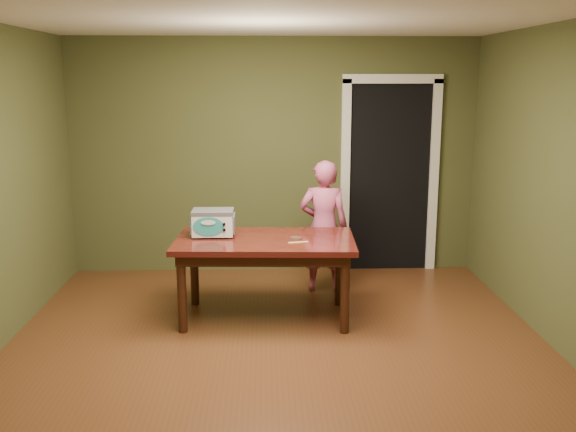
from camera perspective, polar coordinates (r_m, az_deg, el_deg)
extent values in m
plane|color=#572E19|center=(5.09, -0.82, -12.96)|extent=(5.00, 5.00, 0.00)
cube|color=#454C28|center=(7.16, -1.29, 5.28)|extent=(4.50, 0.02, 2.60)
cube|color=#454C28|center=(2.28, 0.45, -10.11)|extent=(4.50, 0.02, 2.60)
cube|color=white|center=(4.63, -0.93, 17.62)|extent=(4.50, 5.00, 0.02)
cube|color=black|center=(7.62, 8.54, 3.67)|extent=(0.90, 0.60, 2.10)
cube|color=black|center=(7.31, 8.98, 3.30)|extent=(0.90, 0.02, 2.10)
cube|color=white|center=(7.22, 5.10, 3.29)|extent=(0.10, 0.06, 2.20)
cube|color=white|center=(7.41, 12.81, 3.26)|extent=(0.10, 0.06, 2.20)
cube|color=white|center=(7.21, 9.30, 11.95)|extent=(1.10, 0.06, 0.10)
cube|color=#37100C|center=(5.76, -2.07, -2.25)|extent=(1.64, 0.97, 0.05)
cube|color=black|center=(5.78, -2.07, -2.97)|extent=(1.51, 0.85, 0.10)
cylinder|color=black|center=(5.61, -9.42, -6.81)|extent=(0.08, 0.08, 0.70)
cylinder|color=black|center=(6.27, -8.32, -4.73)|extent=(0.08, 0.08, 0.70)
cylinder|color=black|center=(5.55, 5.08, -6.93)|extent=(0.08, 0.08, 0.70)
cylinder|color=black|center=(6.21, 4.59, -4.81)|extent=(0.08, 0.08, 0.70)
cylinder|color=#4C4F54|center=(5.80, -8.20, -1.95)|extent=(0.02, 0.02, 0.02)
cylinder|color=#4C4F54|center=(5.99, -8.01, -1.48)|extent=(0.02, 0.02, 0.02)
cylinder|color=#4C4F54|center=(5.77, -5.24, -1.93)|extent=(0.02, 0.02, 0.02)
cylinder|color=#4C4F54|center=(5.97, -5.13, -1.47)|extent=(0.02, 0.02, 0.02)
cube|color=white|center=(5.85, -6.67, -0.66)|extent=(0.36, 0.26, 0.21)
cube|color=#4C4F54|center=(5.83, -6.70, 0.39)|extent=(0.37, 0.26, 0.03)
cube|color=#4C4F54|center=(5.87, -8.52, -0.67)|extent=(0.02, 0.23, 0.16)
cube|color=#4C4F54|center=(5.84, -4.82, -0.64)|extent=(0.02, 0.23, 0.16)
ellipsoid|color=teal|center=(5.73, -7.09, -0.96)|extent=(0.28, 0.01, 0.17)
cylinder|color=black|center=(5.71, -5.70, -0.73)|extent=(0.02, 0.01, 0.02)
cylinder|color=black|center=(5.72, -5.69, -1.24)|extent=(0.02, 0.01, 0.02)
cylinder|color=silver|center=(5.72, 0.69, -1.99)|extent=(0.10, 0.10, 0.02)
cylinder|color=#51291B|center=(5.72, 0.69, -1.92)|extent=(0.09, 0.09, 0.01)
cube|color=#F6D16B|center=(5.61, 0.93, -2.35)|extent=(0.18, 0.06, 0.01)
imported|color=#C04F79|center=(6.52, 3.19, -0.95)|extent=(0.52, 0.37, 1.36)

